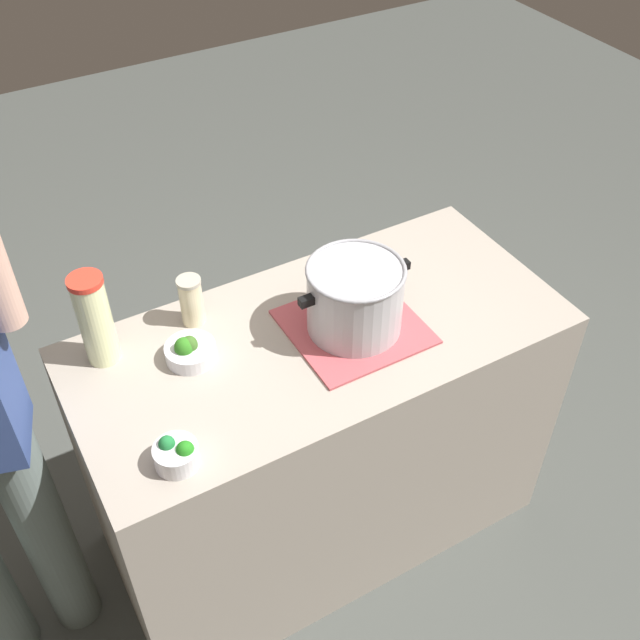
% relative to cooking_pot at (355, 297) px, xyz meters
% --- Properties ---
extents(ground_plane, '(8.00, 8.00, 0.00)m').
position_rel_cooking_pot_xyz_m(ground_plane, '(0.09, -0.03, -1.03)').
color(ground_plane, '#494C48').
extents(counter_slab, '(1.39, 0.65, 0.92)m').
position_rel_cooking_pot_xyz_m(counter_slab, '(0.09, -0.03, -0.57)').
color(counter_slab, '#A29789').
rests_on(counter_slab, ground_plane).
extents(dish_cloth, '(0.36, 0.35, 0.01)m').
position_rel_cooking_pot_xyz_m(dish_cloth, '(0.00, 0.00, -0.11)').
color(dish_cloth, '#B84E54').
rests_on(dish_cloth, counter_slab).
extents(cooking_pot, '(0.34, 0.27, 0.20)m').
position_rel_cooking_pot_xyz_m(cooking_pot, '(0.00, 0.00, 0.00)').
color(cooking_pot, '#B7B7BC').
rests_on(cooking_pot, dish_cloth).
extents(lemonade_pitcher, '(0.09, 0.09, 0.27)m').
position_rel_cooking_pot_xyz_m(lemonade_pitcher, '(0.64, -0.23, 0.02)').
color(lemonade_pitcher, beige).
rests_on(lemonade_pitcher, counter_slab).
extents(mason_jar, '(0.07, 0.07, 0.15)m').
position_rel_cooking_pot_xyz_m(mason_jar, '(0.38, -0.25, -0.04)').
color(mason_jar, beige).
rests_on(mason_jar, counter_slab).
extents(broccoli_bowl_front, '(0.14, 0.14, 0.08)m').
position_rel_cooking_pot_xyz_m(broccoli_bowl_front, '(0.44, -0.11, -0.08)').
color(broccoli_bowl_front, silver).
rests_on(broccoli_bowl_front, counter_slab).
extents(broccoli_bowl_center, '(0.11, 0.11, 0.08)m').
position_rel_cooking_pot_xyz_m(broccoli_bowl_center, '(0.60, 0.19, -0.08)').
color(broccoli_bowl_center, silver).
rests_on(broccoli_bowl_center, counter_slab).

